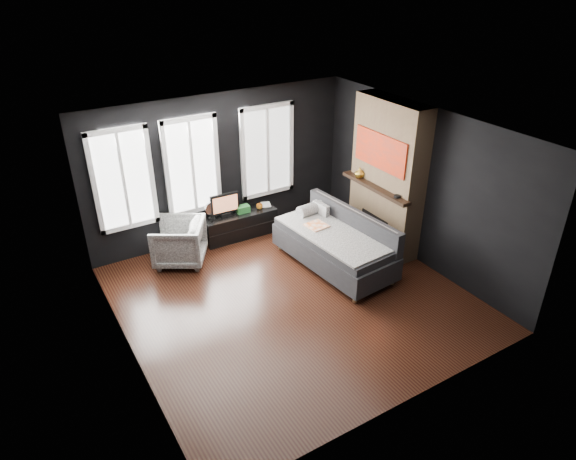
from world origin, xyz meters
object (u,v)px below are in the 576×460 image
mug (260,206)px  sofa (334,242)px  monitor (225,203)px  armchair (179,240)px  book (261,200)px  mantel_vase (360,173)px  media_console (240,224)px

mug → sofa: bearing=-74.5°
sofa → monitor: bearing=117.6°
sofa → armchair: size_ratio=2.62×
book → mantel_vase: 1.97m
sofa → book: 1.90m
monitor → book: 0.78m
monitor → armchair: bearing=-161.5°
monitor → book: (0.77, 0.04, -0.13)m
mug → book: (0.09, 0.10, 0.06)m
mug → mantel_vase: size_ratio=0.66×
monitor → mug: 0.71m
media_console → mantel_vase: mantel_vase is taller
sofa → armchair: 2.66m
armchair → monitor: 1.13m
media_console → monitor: 0.56m
book → mantel_vase: bearing=-43.1°
mug → monitor: bearing=174.3°
mug → armchair: bearing=-171.8°
armchair → mantel_vase: 3.40m
armchair → media_console: size_ratio=0.60×
mantel_vase → book: bearing=136.9°
armchair → book: size_ratio=3.50×
sofa → book: (-0.39, 1.85, 0.13)m
mug → mantel_vase: 1.99m
armchair → book: 1.85m
monitor → mug: size_ratio=4.64×
sofa → book: sofa is taller
armchair → mantel_vase: size_ratio=4.60×
sofa → monitor: monitor is taller
monitor → mantel_vase: (2.11, -1.22, 0.58)m
monitor → book: bearing=4.4°
armchair → media_console: bearing=133.9°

